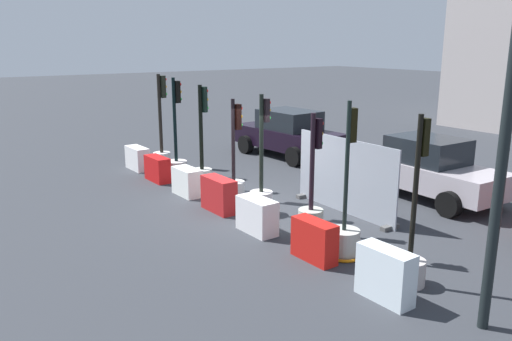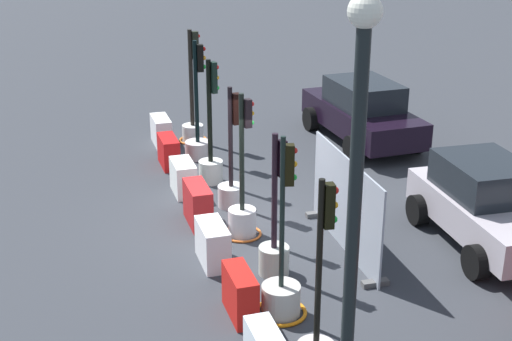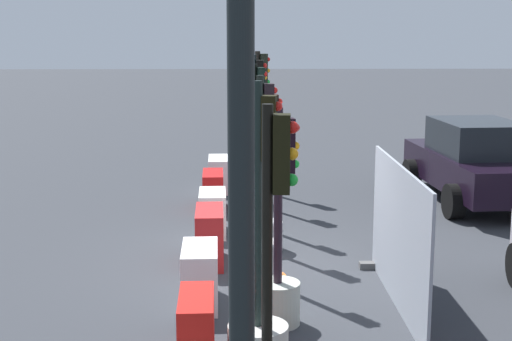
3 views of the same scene
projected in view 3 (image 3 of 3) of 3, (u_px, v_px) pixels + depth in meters
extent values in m
plane|color=#2F3238|center=(258.00, 263.00, 11.78)|extent=(120.00, 120.00, 0.00)
cylinder|color=silver|center=(258.00, 180.00, 17.10)|extent=(0.60, 0.60, 0.48)
cylinder|color=black|center=(258.00, 111.00, 16.81)|extent=(0.12, 0.12, 2.70)
cube|color=black|center=(264.00, 71.00, 16.62)|extent=(0.18, 0.18, 0.75)
sphere|color=red|center=(268.00, 59.00, 16.56)|extent=(0.10, 0.10, 0.10)
sphere|color=orange|center=(268.00, 71.00, 16.60)|extent=(0.10, 0.10, 0.10)
sphere|color=green|center=(268.00, 82.00, 16.65)|extent=(0.10, 0.10, 0.10)
torus|color=orange|center=(258.00, 189.00, 17.14)|extent=(0.82, 0.82, 0.06)
cylinder|color=beige|center=(253.00, 194.00, 15.73)|extent=(0.69, 0.69, 0.45)
cylinder|color=black|center=(253.00, 120.00, 15.44)|extent=(0.11, 0.11, 2.69)
cube|color=black|center=(260.00, 77.00, 15.28)|extent=(0.19, 0.17, 0.70)
sphere|color=red|center=(264.00, 66.00, 15.25)|extent=(0.11, 0.11, 0.11)
sphere|color=orange|center=(264.00, 77.00, 15.29)|extent=(0.11, 0.11, 0.11)
sphere|color=green|center=(264.00, 88.00, 15.34)|extent=(0.11, 0.11, 0.11)
cylinder|color=silver|center=(254.00, 212.00, 13.98)|extent=(0.59, 0.59, 0.54)
cylinder|color=black|center=(254.00, 132.00, 13.70)|extent=(0.12, 0.12, 2.49)
cube|color=black|center=(261.00, 88.00, 13.52)|extent=(0.19, 0.16, 0.74)
sphere|color=red|center=(265.00, 74.00, 13.46)|extent=(0.10, 0.10, 0.10)
sphere|color=orange|center=(265.00, 88.00, 13.50)|extent=(0.10, 0.10, 0.10)
sphere|color=green|center=(265.00, 101.00, 13.55)|extent=(0.10, 0.10, 0.10)
cylinder|color=silver|center=(265.00, 236.00, 12.47)|extent=(0.60, 0.60, 0.49)
cylinder|color=black|center=(265.00, 155.00, 12.21)|extent=(0.10, 0.10, 2.27)
cube|color=black|center=(273.00, 116.00, 12.08)|extent=(0.19, 0.18, 0.68)
sphere|color=red|center=(279.00, 102.00, 12.03)|extent=(0.11, 0.11, 0.11)
sphere|color=orange|center=(279.00, 116.00, 12.08)|extent=(0.11, 0.11, 0.11)
sphere|color=green|center=(279.00, 130.00, 12.12)|extent=(0.11, 0.11, 0.11)
cylinder|color=silver|center=(260.00, 260.00, 10.99)|extent=(0.57, 0.57, 0.58)
cylinder|color=black|center=(260.00, 160.00, 10.71)|extent=(0.10, 0.10, 2.44)
cube|color=black|center=(269.00, 104.00, 10.54)|extent=(0.17, 0.16, 0.57)
sphere|color=red|center=(274.00, 90.00, 10.50)|extent=(0.09, 0.09, 0.09)
sphere|color=orange|center=(274.00, 104.00, 10.53)|extent=(0.09, 0.09, 0.09)
sphere|color=green|center=(274.00, 117.00, 10.57)|extent=(0.09, 0.09, 0.09)
torus|color=orange|center=(260.00, 277.00, 11.04)|extent=(0.80, 0.80, 0.05)
cylinder|color=#ACB1A5|center=(277.00, 303.00, 9.32)|extent=(0.57, 0.57, 0.54)
cylinder|color=black|center=(278.00, 197.00, 9.06)|extent=(0.11, 0.11, 2.19)
cube|color=black|center=(288.00, 146.00, 8.93)|extent=(0.18, 0.16, 0.66)
sphere|color=red|center=(296.00, 128.00, 8.88)|extent=(0.11, 0.11, 0.11)
sphere|color=orange|center=(295.00, 146.00, 8.92)|extent=(0.11, 0.11, 0.11)
sphere|color=green|center=(295.00, 164.00, 8.96)|extent=(0.11, 0.11, 0.11)
cylinder|color=black|center=(258.00, 207.00, 7.69)|extent=(0.09, 0.09, 2.60)
cube|color=black|center=(269.00, 128.00, 7.57)|extent=(0.18, 0.17, 0.67)
sphere|color=red|center=(278.00, 106.00, 7.54)|extent=(0.10, 0.10, 0.10)
sphere|color=orange|center=(277.00, 128.00, 7.59)|extent=(0.10, 0.10, 0.10)
sphere|color=green|center=(277.00, 150.00, 7.63)|extent=(0.10, 0.10, 0.10)
cylinder|color=black|center=(267.00, 262.00, 6.11)|extent=(0.09, 0.09, 2.60)
cube|color=black|center=(282.00, 154.00, 5.95)|extent=(0.17, 0.15, 0.64)
sphere|color=red|center=(292.00, 127.00, 5.92)|extent=(0.10, 0.10, 0.10)
sphere|color=orange|center=(292.00, 154.00, 5.96)|extent=(0.10, 0.10, 0.10)
sphere|color=green|center=(292.00, 180.00, 6.00)|extent=(0.10, 0.10, 0.10)
cube|color=white|center=(218.00, 174.00, 17.05)|extent=(1.10, 0.48, 0.77)
cube|color=red|center=(213.00, 191.00, 15.30)|extent=(1.07, 0.45, 0.77)
cube|color=white|center=(213.00, 213.00, 13.43)|extent=(1.01, 0.51, 0.78)
cube|color=#AE1C1D|center=(210.00, 237.00, 11.72)|extent=(1.11, 0.46, 0.87)
cube|color=silver|center=(200.00, 276.00, 9.95)|extent=(1.05, 0.50, 0.80)
cube|color=red|center=(197.00, 332.00, 8.08)|extent=(1.01, 0.41, 0.82)
cube|color=black|center=(474.00, 170.00, 15.90)|extent=(4.62, 2.08, 0.71)
cube|color=black|center=(477.00, 137.00, 15.72)|extent=(2.27, 1.71, 0.70)
cylinder|color=black|center=(411.00, 174.00, 17.25)|extent=(0.71, 0.33, 0.70)
cylinder|color=black|center=(490.00, 173.00, 17.42)|extent=(0.71, 0.33, 0.70)
cylinder|color=black|center=(454.00, 201.00, 14.52)|extent=(0.71, 0.33, 0.70)
cylinder|color=black|center=(241.00, 197.00, 4.38)|extent=(0.16, 0.16, 5.35)
cube|color=#9199A5|center=(398.00, 236.00, 9.85)|extent=(3.42, 0.04, 1.90)
cube|color=#4C4C4C|center=(375.00, 265.00, 11.53)|extent=(0.16, 0.50, 0.10)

